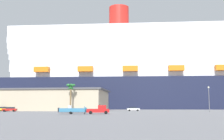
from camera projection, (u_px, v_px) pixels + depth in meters
ground_plane at (119, 110)px, 116.10m from camera, size 600.00×600.00×0.00m
cruise_ship at (167, 76)px, 161.66m from camera, size 243.57×38.85×66.25m
terminal_building at (52, 100)px, 116.46m from camera, size 46.55×29.21×8.61m
pickup_truck at (99, 110)px, 69.26m from camera, size 5.82×2.89×2.20m
small_boat_on_trailer at (75, 110)px, 68.98m from camera, size 8.82×3.03×2.15m
palm_tree at (71, 89)px, 98.30m from camera, size 3.38×3.29×9.78m
street_lamp at (209, 95)px, 89.46m from camera, size 0.56×0.56×8.17m
parked_car_red_hatchback at (10, 109)px, 95.64m from camera, size 4.99×2.65×1.58m
parked_car_white_van at (133, 109)px, 104.78m from camera, size 4.94×2.62×1.58m
parked_car_yellow_taxi at (3, 109)px, 103.48m from camera, size 4.58×2.17×1.58m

